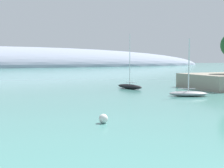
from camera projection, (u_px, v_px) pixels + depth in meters
name	position (u px, v px, depth m)	size (l,w,h in m)	color
sailboat_grey_near_shore	(188.00, 93.00, 43.10)	(5.95, 4.36, 8.41)	gray
sailboat_black_mid_mooring	(130.00, 86.00, 53.74)	(3.37, 6.29, 10.00)	black
mooring_buoy_white	(103.00, 119.00, 25.07)	(0.79, 0.79, 0.79)	silver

